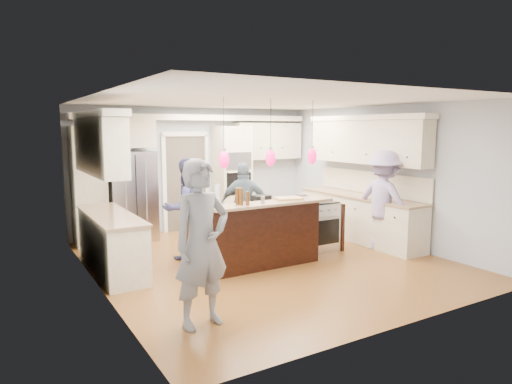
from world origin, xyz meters
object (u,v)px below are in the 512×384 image
kitchen_island (252,234)px  person_bar_end (202,244)px  person_far_left (186,209)px  refrigerator (132,196)px  island_range (315,226)px

kitchen_island → person_bar_end: size_ratio=1.09×
kitchen_island → person_far_left: bearing=137.6°
refrigerator → kitchen_island: (1.30, -2.57, -0.41)m
kitchen_island → person_far_left: person_far_left is taller
kitchen_island → island_range: (1.41, 0.08, -0.03)m
refrigerator → person_bar_end: person_bar_end is taller
refrigerator → person_bar_end: 4.46m
person_bar_end → person_far_left: 2.80m
kitchen_island → island_range: size_ratio=2.28×
person_bar_end → kitchen_island: bearing=38.8°
island_range → person_far_left: person_far_left is taller
refrigerator → kitchen_island: 2.91m
person_far_left → kitchen_island: bearing=134.0°
refrigerator → person_far_left: refrigerator is taller
island_range → person_bar_end: bearing=-148.3°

